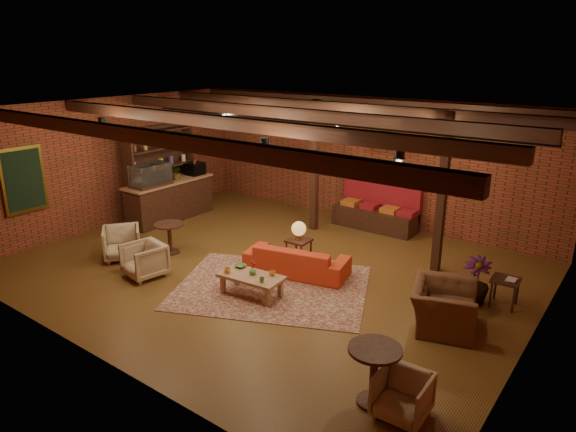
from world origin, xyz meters
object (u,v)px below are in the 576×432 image
Objects in this scene: side_table_lamp at (299,232)px; armchair_far at (402,393)px; armchair_a at (122,241)px; plant_tall at (481,235)px; armchair_right at (444,300)px; side_table_book at (506,281)px; round_table_right at (374,367)px; sofa at (297,260)px; round_table_left at (169,233)px; armchair_b at (144,259)px; coffee_table at (251,277)px.

side_table_lamp is 4.83m from armchair_far.
plant_tall reaches higher than armchair_a.
side_table_book is (0.59, 1.36, -0.02)m from armchair_right.
round_table_right is (3.33, -3.04, -0.19)m from side_table_lamp.
armchair_a is 0.68× the size of armchair_right.
sofa is 3.50m from plant_tall.
side_table_lamp reaches higher than round_table_right.
round_table_left is 0.27× the size of plant_tall.
plant_tall is (5.60, 2.75, 0.90)m from armchair_b.
coffee_table is 4.08m from plant_tall.
armchair_far is at bearing -86.10° from plant_tall.
sofa reaches higher than side_table_book.
armchair_right is 1.48m from side_table_book.
round_table_right is 3.59m from plant_tall.
armchair_a reaches higher than side_table_book.
round_table_left is 6.41m from plant_tall.
armchair_right is (3.35, -0.69, -0.23)m from side_table_lamp.
armchair_right reaches higher than round_table_left.
armchair_far is at bearing -62.10° from armchair_a.
sofa is 3.24× the size of armchair_far.
side_table_book is at bearing 15.45° from round_table_left.
armchair_a is (-3.48, -1.58, 0.09)m from sofa.
side_table_book is 3.76m from round_table_right.
side_table_lamp is 1.20× the size of round_table_right.
plant_tall is (0.13, 1.16, 0.78)m from armchair_right.
plant_tall is (-0.24, 3.52, 0.96)m from armchair_far.
armchair_right reaches higher than side_table_lamp.
round_table_right is (5.99, -1.88, 0.07)m from round_table_left.
armchair_right is at bearing 4.41° from round_table_left.
side_table_lamp is 2.91m from round_table_left.
side_table_book is 0.84× the size of armchair_far.
armchair_far is at bearing 129.84° from sofa.
plant_tall is (3.48, 0.47, 0.55)m from side_table_lamp.
round_table_right reaches higher than round_table_left.
armchair_b is 0.94× the size of round_table_right.
round_table_left is (-2.89, -0.76, 0.16)m from sofa.
round_table_left is at bearing 77.25° from armchair_right.
armchair_far is 0.25× the size of plant_tall.
coffee_table is 3.49m from round_table_right.
side_table_lamp reaches higher than armchair_b.
armchair_b is 0.29× the size of plant_tall.
side_table_book is at bearing 85.14° from armchair_far.
side_table_lamp reaches higher than armchair_far.
sofa is 3.85× the size of side_table_book.
armchair_a is at bearing 170.82° from round_table_right.
round_table_left is 1.27× the size of side_table_book.
armchair_right is at bearing -11.70° from side_table_lamp.
armchair_far is at bearing -1.11° from round_table_right.
armchair_far is (5.84, -0.76, -0.05)m from armchair_b.
armchair_right reaches higher than coffee_table.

